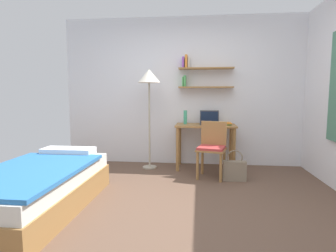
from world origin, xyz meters
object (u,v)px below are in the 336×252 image
object	(u,v)px
desk_chair	(212,146)
handbag	(234,170)
bed	(37,188)
book_stack	(226,124)
water_bottle	(185,117)
desk	(205,133)
laptop	(209,121)
standing_lamp	(149,82)

from	to	relation	value
desk_chair	handbag	xyz separation A→B (m)	(0.32, -0.14, -0.32)
bed	desk_chair	world-z (taller)	desk_chair
book_stack	water_bottle	bearing A→B (deg)	176.22
bed	desk	size ratio (longest dim) A/B	1.92
bed	water_bottle	distance (m)	2.55
handbag	bed	bearing A→B (deg)	-150.07
laptop	water_bottle	xyz separation A→B (m)	(-0.41, -0.01, 0.06)
desk_chair	water_bottle	xyz separation A→B (m)	(-0.43, 0.53, 0.39)
bed	desk	xyz separation A→B (m)	(1.83, 1.93, 0.36)
water_bottle	standing_lamp	bearing A→B (deg)	-168.70
handbag	book_stack	bearing A→B (deg)	96.19
desk_chair	water_bottle	size ratio (longest dim) A/B	3.60
bed	desk	bearing A→B (deg)	46.49
bed	handbag	bearing A→B (deg)	29.93
laptop	book_stack	xyz separation A→B (m)	(0.28, -0.06, -0.04)
desk	book_stack	world-z (taller)	book_stack
desk	water_bottle	distance (m)	0.43
desk_chair	laptop	distance (m)	0.64
standing_lamp	water_bottle	bearing A→B (deg)	11.30
book_stack	handbag	xyz separation A→B (m)	(0.07, -0.63, -0.61)
standing_lamp	handbag	size ratio (longest dim) A/B	3.70
desk	laptop	size ratio (longest dim) A/B	3.05
laptop	book_stack	distance (m)	0.29
bed	water_bottle	bearing A→B (deg)	52.79
desk_chair	standing_lamp	world-z (taller)	standing_lamp
desk	handbag	bearing A→B (deg)	-57.13
laptop	book_stack	world-z (taller)	laptop
standing_lamp	handbag	bearing A→B (deg)	-22.30
water_bottle	handbag	bearing A→B (deg)	-41.81
bed	handbag	size ratio (longest dim) A/B	4.25
bed	standing_lamp	distance (m)	2.39
desk	water_bottle	world-z (taller)	water_bottle
desk	laptop	distance (m)	0.22
laptop	bed	bearing A→B (deg)	-133.85
bed	book_stack	bearing A→B (deg)	41.42
book_stack	handbag	bearing A→B (deg)	-83.81
bed	book_stack	size ratio (longest dim) A/B	8.56
desk	desk_chair	distance (m)	0.52
desk_chair	bed	bearing A→B (deg)	-143.26
standing_lamp	water_bottle	size ratio (longest dim) A/B	7.14
laptop	handbag	bearing A→B (deg)	-63.17
standing_lamp	laptop	size ratio (longest dim) A/B	5.09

